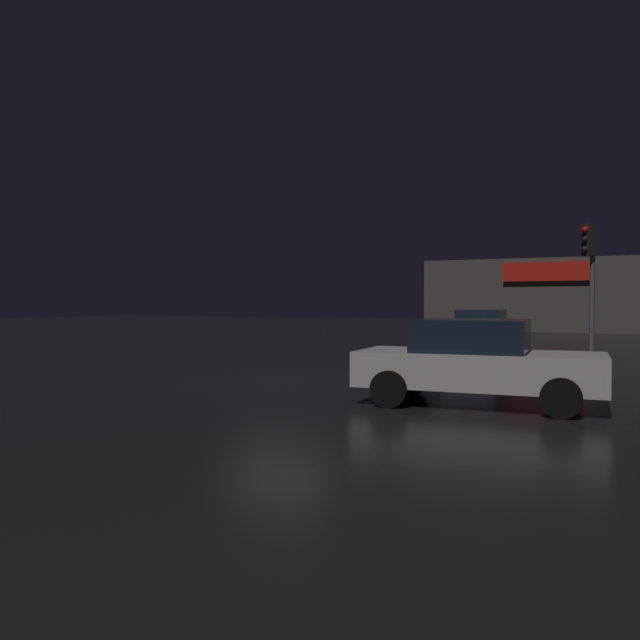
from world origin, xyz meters
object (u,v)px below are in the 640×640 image
(traffic_signal_opposite, at_px, (590,265))
(car_crossing, at_px, (480,332))
(car_near, at_px, (477,362))
(store_building, at_px, (553,296))

(traffic_signal_opposite, bearing_deg, car_crossing, 149.40)
(car_near, xyz_separation_m, car_crossing, (-2.20, 11.18, 0.03))
(store_building, xyz_separation_m, traffic_signal_opposite, (3.57, -26.35, 0.63))
(store_building, bearing_deg, car_crossing, -90.28)
(car_near, bearing_deg, traffic_signal_opposite, 80.59)
(store_building, relative_size, car_near, 3.53)
(store_building, height_order, traffic_signal_opposite, store_building)
(traffic_signal_opposite, distance_m, car_near, 9.38)
(store_building, relative_size, car_crossing, 3.47)
(car_crossing, bearing_deg, traffic_signal_opposite, -30.60)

